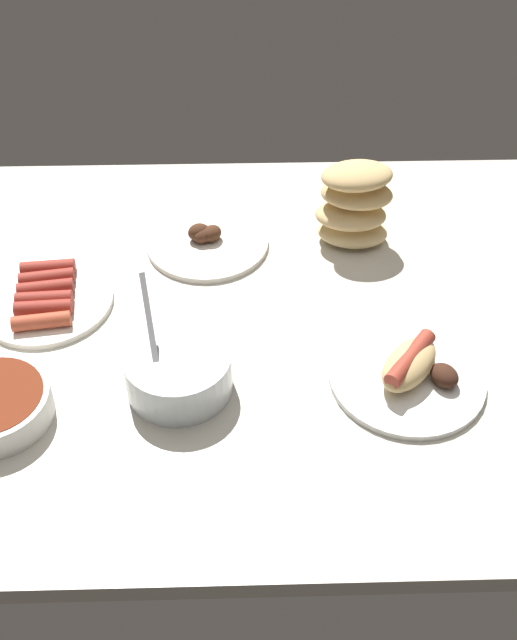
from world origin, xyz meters
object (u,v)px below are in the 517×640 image
at_px(plate_grilled_meat, 205,241).
at_px(plate_sausages, 44,298).
at_px(plate_hotdog_assembled, 407,371).
at_px(bowl_coleslaw, 176,370).
at_px(bread_stack, 352,205).

relative_size(plate_grilled_meat, plate_sausages, 1.01).
distance_m(plate_hotdog_assembled, plate_grilled_meat, 0.44).
bearing_deg(plate_grilled_meat, bowl_coleslaw, 84.80).
relative_size(plate_grilled_meat, bread_stack, 1.47).
relative_size(plate_hotdog_assembled, plate_sausages, 1.06).
bearing_deg(plate_grilled_meat, bread_stack, -177.39).
xyz_separation_m(plate_hotdog_assembled, plate_sausages, (0.55, -0.18, -0.01)).
height_order(bowl_coleslaw, bread_stack, bowl_coleslaw).
xyz_separation_m(plate_sausages, bread_stack, (-0.50, -0.16, 0.06)).
bearing_deg(plate_hotdog_assembled, bowl_coleslaw, 0.88).
height_order(plate_hotdog_assembled, plate_sausages, plate_hotdog_assembled).
xyz_separation_m(bowl_coleslaw, plate_grilled_meat, (-0.03, -0.33, -0.03)).
distance_m(plate_sausages, bread_stack, 0.53).
relative_size(bowl_coleslaw, plate_sausages, 0.74).
bearing_deg(bowl_coleslaw, plate_sausages, -39.65).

